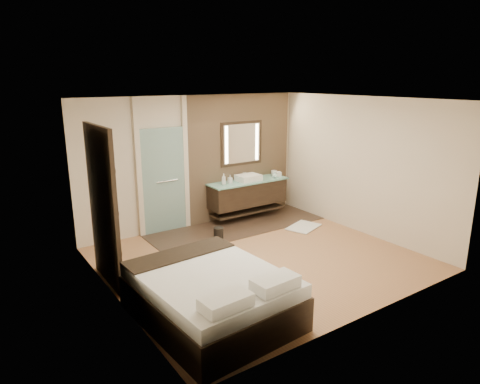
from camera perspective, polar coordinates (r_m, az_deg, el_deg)
floor at (r=7.50m, az=2.65°, el=-8.87°), size 5.00×5.00×0.00m
tile_strip at (r=9.03m, az=-0.41°, el=-4.58°), size 3.80×1.30×0.01m
stone_wall at (r=9.44m, az=0.03°, el=4.75°), size 2.60×0.08×2.70m
vanity at (r=9.38m, az=1.04°, el=-0.15°), size 1.85×0.55×0.88m
mirror_unit at (r=9.35m, az=0.22°, el=6.51°), size 1.06×0.04×0.96m
frosted_door at (r=8.59m, az=-10.19°, el=2.07°), size 1.10×0.12×2.70m
shoji_partition at (r=6.56m, az=-17.76°, el=-1.87°), size 0.06×1.20×2.40m
bed at (r=5.66m, az=-3.81°, el=-13.59°), size 1.76×2.14×0.79m
bath_mat at (r=9.05m, az=8.48°, el=-4.62°), size 0.85×0.72×0.02m
waste_bin at (r=8.32m, az=-2.89°, el=-5.52°), size 0.19×0.19×0.23m
tissue_box at (r=9.76m, az=5.10°, el=2.42°), size 0.14×0.14×0.10m
soap_bottle_a at (r=8.93m, az=-2.19°, el=1.72°), size 0.09×0.09×0.23m
soap_bottle_b at (r=9.05m, az=-1.32°, el=1.74°), size 0.09×0.09×0.18m
soap_bottle_c at (r=9.56m, az=4.70°, el=2.29°), size 0.14×0.14×0.14m
cup at (r=9.87m, az=4.56°, el=2.59°), size 0.15×0.15×0.11m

